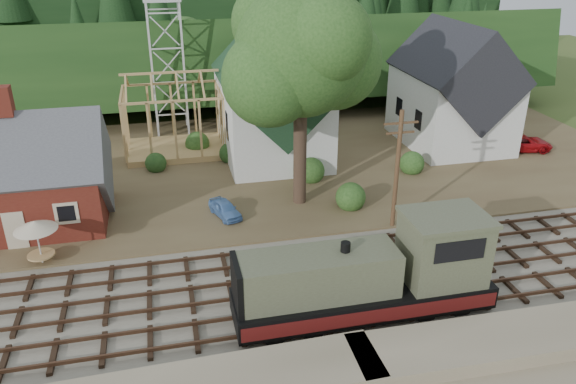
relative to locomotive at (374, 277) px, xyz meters
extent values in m
plane|color=#384C1E|center=(-2.49, 3.00, -2.22)|extent=(140.00, 140.00, 0.00)
cube|color=#726B5B|center=(-2.49, 3.00, -2.14)|extent=(64.00, 11.00, 0.16)
cube|color=brown|center=(-2.49, 21.00, -2.07)|extent=(64.00, 26.00, 0.30)
cube|color=#1E3F19|center=(-2.49, 45.00, -2.22)|extent=(70.00, 28.96, 12.74)
cube|color=black|center=(-2.49, 61.00, -2.22)|extent=(80.00, 20.00, 12.00)
cube|color=#571B14|center=(-18.49, 14.00, -0.02)|extent=(10.00, 7.00, 3.80)
cube|color=#4C4C51|center=(-18.49, 14.00, 1.88)|extent=(10.80, 7.41, 7.41)
cube|color=#571B14|center=(-18.49, 14.00, 6.18)|extent=(0.90, 0.90, 1.80)
cube|color=beige|center=(-18.49, 10.48, -0.72)|extent=(1.20, 0.06, 2.40)
cube|color=silver|center=(-0.49, 23.00, 1.28)|extent=(8.00, 12.00, 6.40)
cube|color=#16311E|center=(-0.49, 23.00, 4.48)|extent=(8.40, 12.96, 8.40)
cube|color=silver|center=(-0.49, 17.00, 6.48)|extent=(2.40, 2.40, 4.00)
cone|color=#16311E|center=(-0.49, 17.00, 9.78)|extent=(5.37, 5.37, 2.60)
cube|color=silver|center=(15.51, 22.00, 1.28)|extent=(8.00, 10.00, 6.40)
cube|color=black|center=(15.51, 22.00, 4.48)|extent=(8.40, 10.80, 8.40)
cube|color=tan|center=(-8.49, 25.00, -1.67)|extent=(8.00, 6.00, 0.50)
cube|color=tan|center=(-8.49, 25.00, 4.98)|extent=(8.00, 0.18, 0.18)
cube|color=silver|center=(-9.89, 29.60, 4.08)|extent=(0.18, 0.18, 12.00)
cube|color=silver|center=(-7.09, 29.60, 4.08)|extent=(0.18, 0.18, 12.00)
cube|color=silver|center=(-9.89, 32.40, 4.08)|extent=(0.18, 0.18, 12.00)
cube|color=silver|center=(-7.09, 32.40, 4.08)|extent=(0.18, 0.18, 12.00)
cylinder|color=#38281E|center=(-0.49, 13.00, 2.08)|extent=(0.90, 0.90, 8.00)
sphere|color=#244A1B|center=(-0.49, 13.00, 8.58)|extent=(8.40, 8.40, 8.40)
sphere|color=#244A1B|center=(2.01, 14.00, 7.58)|extent=(6.40, 6.40, 6.40)
sphere|color=#244A1B|center=(-2.69, 12.20, 7.08)|extent=(6.00, 6.00, 6.00)
cylinder|color=#4C331E|center=(4.51, 8.20, 1.78)|extent=(0.28, 0.28, 8.00)
cube|color=#4C331E|center=(4.51, 8.20, 4.98)|extent=(2.20, 0.12, 0.12)
cube|color=#4C331E|center=(4.51, 8.20, 4.38)|extent=(1.80, 0.12, 0.12)
cube|color=black|center=(-0.49, 0.00, -1.88)|extent=(12.69, 2.64, 0.37)
cube|color=black|center=(-0.49, 0.00, -1.13)|extent=(12.69, 3.07, 1.16)
cube|color=#4B4D38|center=(-2.82, 0.00, 0.56)|extent=(7.62, 2.43, 2.22)
cube|color=#4B4D38|center=(3.53, 0.00, 1.15)|extent=(3.81, 2.96, 3.39)
cube|color=#4B4D38|center=(3.53, 0.00, 2.89)|extent=(4.02, 3.17, 0.21)
cube|color=black|center=(3.53, -1.50, 1.89)|extent=(2.54, 0.06, 1.06)
cube|color=#521211|center=(-0.49, -1.55, -1.13)|extent=(12.69, 0.04, 0.74)
cube|color=#521211|center=(-0.49, 1.56, -1.13)|extent=(12.69, 0.04, 0.74)
cylinder|color=black|center=(-1.55, 0.00, 1.78)|extent=(0.47, 0.47, 0.74)
imported|color=#5F8ECC|center=(-5.88, 11.94, -1.39)|extent=(2.21, 3.38, 1.07)
imported|color=#B10E13|center=(20.94, 18.60, -1.25)|extent=(5.19, 3.18, 1.34)
cylinder|color=silver|center=(-16.87, 8.50, -0.73)|extent=(0.11, 0.11, 2.38)
cylinder|color=tan|center=(-16.87, 8.50, -1.43)|extent=(1.52, 1.52, 0.09)
cone|color=beige|center=(-16.87, 8.50, 0.46)|extent=(2.38, 2.38, 0.54)
camera|label=1|loc=(-9.29, -21.59, 15.25)|focal=35.00mm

